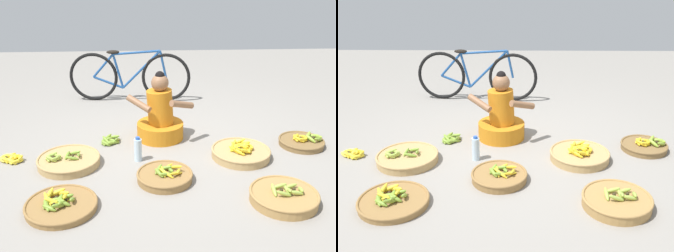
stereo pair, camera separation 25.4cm
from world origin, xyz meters
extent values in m
plane|color=gray|center=(0.00, 0.00, 0.00)|extent=(10.00, 10.00, 0.00)
cylinder|color=orange|center=(-0.06, 0.30, 0.09)|extent=(0.52, 0.52, 0.18)
cylinder|color=orange|center=(-0.06, 0.30, 0.37)|extent=(0.34, 0.33, 0.40)
sphere|color=#8C6042|center=(-0.06, 0.30, 0.65)|extent=(0.19, 0.19, 0.19)
sphere|color=black|center=(-0.06, 0.30, 0.72)|extent=(0.10, 0.10, 0.10)
cylinder|color=#8C6042|center=(-0.29, 0.21, 0.45)|extent=(0.29, 0.24, 0.16)
cylinder|color=#8C6042|center=(0.17, 0.16, 0.45)|extent=(0.29, 0.24, 0.16)
torus|color=black|center=(-0.95, 1.66, 0.34)|extent=(0.69, 0.10, 0.68)
torus|color=black|center=(0.07, 1.57, 0.34)|extent=(0.69, 0.10, 0.68)
cylinder|color=#1E4C8C|center=(-0.27, 1.60, 0.45)|extent=(0.55, 0.08, 0.55)
cylinder|color=#1E4C8C|center=(-0.60, 1.63, 0.43)|extent=(0.15, 0.04, 0.49)
cylinder|color=#1E4C8C|center=(-0.33, 1.61, 0.69)|extent=(0.65, 0.09, 0.08)
cylinder|color=#1E4C8C|center=(-0.74, 1.65, 0.27)|extent=(0.42, 0.07, 0.18)
cylinder|color=#1E4C8C|center=(-0.80, 1.65, 0.50)|extent=(0.32, 0.06, 0.35)
cylinder|color=#1E4C8C|center=(0.03, 1.58, 0.53)|extent=(0.11, 0.04, 0.38)
ellipsoid|color=black|center=(-0.66, 1.64, 0.70)|extent=(0.18, 0.08, 0.05)
cylinder|color=tan|center=(0.74, -0.23, 0.04)|extent=(0.59, 0.59, 0.08)
torus|color=tan|center=(0.74, -0.23, 0.08)|extent=(0.60, 0.60, 0.02)
ellipsoid|color=gold|center=(0.85, -0.21, 0.11)|extent=(0.04, 0.12, 0.06)
ellipsoid|color=gold|center=(0.80, -0.16, 0.11)|extent=(0.12, 0.04, 0.08)
ellipsoid|color=gold|center=(0.75, -0.21, 0.11)|extent=(0.05, 0.12, 0.07)
ellipsoid|color=gold|center=(0.80, -0.26, 0.11)|extent=(0.12, 0.04, 0.08)
sphere|color=#382D19|center=(0.80, -0.21, 0.11)|extent=(0.04, 0.04, 0.04)
ellipsoid|color=yellow|center=(0.81, -0.17, 0.11)|extent=(0.04, 0.15, 0.07)
ellipsoid|color=yellow|center=(0.80, -0.12, 0.11)|extent=(0.12, 0.13, 0.07)
ellipsoid|color=yellow|center=(0.75, -0.10, 0.11)|extent=(0.14, 0.03, 0.08)
ellipsoid|color=yellow|center=(0.69, -0.14, 0.11)|extent=(0.08, 0.15, 0.07)
ellipsoid|color=yellow|center=(0.69, -0.18, 0.11)|extent=(0.07, 0.15, 0.06)
ellipsoid|color=yellow|center=(0.73, -0.22, 0.10)|extent=(0.15, 0.06, 0.06)
ellipsoid|color=yellow|center=(0.78, -0.22, 0.11)|extent=(0.14, 0.10, 0.08)
sphere|color=#382D19|center=(0.75, -0.16, 0.11)|extent=(0.03, 0.03, 0.03)
ellipsoid|color=gold|center=(0.79, -0.23, 0.11)|extent=(0.05, 0.15, 0.09)
ellipsoid|color=gold|center=(0.76, -0.19, 0.11)|extent=(0.13, 0.12, 0.08)
ellipsoid|color=gold|center=(0.71, -0.17, 0.11)|extent=(0.16, 0.04, 0.07)
ellipsoid|color=gold|center=(0.66, -0.21, 0.11)|extent=(0.09, 0.15, 0.07)
ellipsoid|color=gold|center=(0.66, -0.27, 0.10)|extent=(0.11, 0.14, 0.06)
ellipsoid|color=gold|center=(0.72, -0.30, 0.11)|extent=(0.15, 0.03, 0.09)
ellipsoid|color=gold|center=(0.75, -0.29, 0.11)|extent=(0.14, 0.11, 0.08)
sphere|color=#382D19|center=(0.72, -0.24, 0.11)|extent=(0.03, 0.03, 0.03)
ellipsoid|color=gold|center=(0.81, -0.28, 0.10)|extent=(0.07, 0.16, 0.06)
ellipsoid|color=gold|center=(0.76, -0.20, 0.11)|extent=(0.16, 0.08, 0.08)
ellipsoid|color=gold|center=(0.69, -0.22, 0.11)|extent=(0.13, 0.14, 0.06)
ellipsoid|color=gold|center=(0.70, -0.32, 0.11)|extent=(0.14, 0.13, 0.07)
ellipsoid|color=gold|center=(0.77, -0.33, 0.12)|extent=(0.16, 0.10, 0.09)
sphere|color=#382D19|center=(0.74, -0.27, 0.11)|extent=(0.03, 0.03, 0.03)
cylinder|color=olive|center=(-0.05, -0.65, 0.03)|extent=(0.50, 0.50, 0.07)
torus|color=olive|center=(-0.05, -0.65, 0.07)|extent=(0.52, 0.52, 0.02)
ellipsoid|color=yellow|center=(0.07, -0.66, 0.10)|extent=(0.06, 0.16, 0.07)
ellipsoid|color=yellow|center=(0.05, -0.59, 0.10)|extent=(0.14, 0.13, 0.09)
ellipsoid|color=yellow|center=(-0.04, -0.58, 0.09)|extent=(0.15, 0.12, 0.06)
ellipsoid|color=yellow|center=(-0.07, -0.66, 0.10)|extent=(0.06, 0.16, 0.07)
ellipsoid|color=yellow|center=(-0.04, -0.70, 0.10)|extent=(0.15, 0.11, 0.08)
ellipsoid|color=yellow|center=(0.05, -0.70, 0.10)|extent=(0.14, 0.13, 0.07)
sphere|color=#382D19|center=(0.00, -0.64, 0.09)|extent=(0.03, 0.03, 0.03)
ellipsoid|color=olive|center=(0.00, -0.64, 0.10)|extent=(0.06, 0.14, 0.07)
ellipsoid|color=olive|center=(-0.05, -0.59, 0.10)|extent=(0.14, 0.06, 0.07)
ellipsoid|color=olive|center=(-0.11, -0.62, 0.10)|extent=(0.10, 0.13, 0.08)
ellipsoid|color=olive|center=(-0.11, -0.68, 0.10)|extent=(0.10, 0.13, 0.07)
ellipsoid|color=olive|center=(-0.04, -0.70, 0.09)|extent=(0.14, 0.08, 0.06)
sphere|color=#382D19|center=(-0.06, -0.65, 0.10)|extent=(0.03, 0.03, 0.03)
cylinder|color=#A87F47|center=(0.92, -1.05, 0.04)|extent=(0.56, 0.56, 0.08)
torus|color=#A87F47|center=(0.92, -1.05, 0.08)|extent=(0.57, 0.57, 0.02)
ellipsoid|color=#9EB747|center=(1.06, -1.05, 0.11)|extent=(0.05, 0.13, 0.07)
ellipsoid|color=#9EB747|center=(0.99, -0.98, 0.11)|extent=(0.13, 0.06, 0.05)
ellipsoid|color=#9EB747|center=(0.94, -1.04, 0.11)|extent=(0.05, 0.13, 0.05)
ellipsoid|color=#9EB747|center=(1.01, -1.09, 0.11)|extent=(0.13, 0.05, 0.07)
sphere|color=#382D19|center=(1.00, -1.04, 0.11)|extent=(0.03, 0.03, 0.03)
ellipsoid|color=#9EB747|center=(0.95, -1.06, 0.11)|extent=(0.06, 0.14, 0.08)
ellipsoid|color=#9EB747|center=(0.89, -0.98, 0.11)|extent=(0.14, 0.04, 0.07)
ellipsoid|color=#9EB747|center=(0.83, -1.05, 0.11)|extent=(0.03, 0.14, 0.08)
ellipsoid|color=#9EB747|center=(0.89, -1.11, 0.11)|extent=(0.14, 0.04, 0.08)
sphere|color=#382D19|center=(0.89, -1.05, 0.11)|extent=(0.03, 0.03, 0.03)
cylinder|color=olive|center=(-0.91, -1.06, 0.03)|extent=(0.58, 0.58, 0.05)
torus|color=olive|center=(-0.91, -1.06, 0.05)|extent=(0.59, 0.59, 0.02)
ellipsoid|color=olive|center=(-0.82, -1.05, 0.08)|extent=(0.04, 0.12, 0.08)
ellipsoid|color=olive|center=(-0.87, -0.99, 0.08)|extent=(0.12, 0.04, 0.06)
ellipsoid|color=olive|center=(-0.92, -1.04, 0.08)|extent=(0.05, 0.12, 0.07)
ellipsoid|color=olive|center=(-0.88, -1.09, 0.08)|extent=(0.12, 0.05, 0.07)
sphere|color=#382D19|center=(-0.87, -1.04, 0.08)|extent=(0.03, 0.03, 0.03)
ellipsoid|color=yellow|center=(-0.88, -1.00, 0.09)|extent=(0.05, 0.16, 0.09)
ellipsoid|color=yellow|center=(-0.92, -0.95, 0.08)|extent=(0.16, 0.11, 0.08)
ellipsoid|color=yellow|center=(-0.97, -0.94, 0.08)|extent=(0.16, 0.06, 0.09)
ellipsoid|color=yellow|center=(-1.02, -0.98, 0.09)|extent=(0.09, 0.16, 0.09)
ellipsoid|color=yellow|center=(-1.01, -1.05, 0.09)|extent=(0.11, 0.15, 0.09)
ellipsoid|color=yellow|center=(-0.96, -1.08, 0.09)|extent=(0.16, 0.05, 0.09)
ellipsoid|color=yellow|center=(-0.92, -1.07, 0.08)|extent=(0.16, 0.11, 0.06)
sphere|color=#382D19|center=(-0.95, -1.01, 0.08)|extent=(0.03, 0.03, 0.03)
ellipsoid|color=olive|center=(-0.90, -1.10, 0.08)|extent=(0.04, 0.13, 0.08)
ellipsoid|color=olive|center=(-0.91, -1.06, 0.08)|extent=(0.11, 0.12, 0.08)
ellipsoid|color=olive|center=(-0.96, -1.04, 0.07)|extent=(0.13, 0.04, 0.06)
ellipsoid|color=olive|center=(-1.01, -1.08, 0.08)|extent=(0.06, 0.14, 0.07)
ellipsoid|color=olive|center=(-1.01, -1.12, 0.08)|extent=(0.09, 0.14, 0.07)
ellipsoid|color=olive|center=(-0.98, -1.15, 0.07)|extent=(0.13, 0.09, 0.06)
ellipsoid|color=olive|center=(-0.91, -1.13, 0.08)|extent=(0.11, 0.12, 0.08)
sphere|color=#382D19|center=(-0.96, -1.10, 0.08)|extent=(0.03, 0.03, 0.03)
cylinder|color=tan|center=(-0.98, -0.30, 0.04)|extent=(0.60, 0.60, 0.07)
torus|color=tan|center=(-0.98, -0.30, 0.07)|extent=(0.61, 0.61, 0.02)
ellipsoid|color=olive|center=(-0.88, -0.29, 0.10)|extent=(0.04, 0.13, 0.07)
ellipsoid|color=olive|center=(-0.93, -0.24, 0.10)|extent=(0.13, 0.05, 0.06)
ellipsoid|color=olive|center=(-0.99, -0.28, 0.10)|extent=(0.05, 0.13, 0.06)
ellipsoid|color=olive|center=(-0.93, -0.35, 0.10)|extent=(0.13, 0.04, 0.06)
sphere|color=#382D19|center=(-0.94, -0.29, 0.10)|extent=(0.03, 0.03, 0.03)
ellipsoid|color=#9EB747|center=(-1.07, -0.33, 0.10)|extent=(0.04, 0.12, 0.07)
ellipsoid|color=#9EB747|center=(-1.09, -0.29, 0.10)|extent=(0.11, 0.09, 0.05)
ellipsoid|color=#9EB747|center=(-1.14, -0.28, 0.10)|extent=(0.12, 0.08, 0.07)
ellipsoid|color=#9EB747|center=(-1.16, -0.30, 0.10)|extent=(0.09, 0.12, 0.06)
ellipsoid|color=#9EB747|center=(-1.16, -0.35, 0.10)|extent=(0.08, 0.12, 0.05)
ellipsoid|color=#9EB747|center=(-1.13, -0.38, 0.11)|extent=(0.12, 0.05, 0.08)
ellipsoid|color=#9EB747|center=(-1.08, -0.36, 0.10)|extent=(0.10, 0.11, 0.06)
sphere|color=#382D19|center=(-1.12, -0.33, 0.10)|extent=(0.03, 0.03, 0.03)
cylinder|color=brown|center=(1.46, 0.02, 0.03)|extent=(0.47, 0.47, 0.06)
torus|color=brown|center=(1.46, 0.02, 0.06)|extent=(0.49, 0.49, 0.02)
ellipsoid|color=#8CAD38|center=(1.65, 0.02, 0.09)|extent=(0.05, 0.14, 0.08)
ellipsoid|color=#8CAD38|center=(1.61, 0.07, 0.08)|extent=(0.14, 0.08, 0.06)
ellipsoid|color=#8CAD38|center=(1.54, 0.05, 0.09)|extent=(0.12, 0.13, 0.09)
ellipsoid|color=#8CAD38|center=(1.54, -0.02, 0.09)|extent=(0.12, 0.13, 0.08)
ellipsoid|color=#8CAD38|center=(1.62, -0.04, 0.09)|extent=(0.14, 0.11, 0.08)
sphere|color=#382D19|center=(1.59, 0.02, 0.09)|extent=(0.03, 0.03, 0.03)
ellipsoid|color=gold|center=(1.50, 0.01, 0.09)|extent=(0.05, 0.12, 0.07)
ellipsoid|color=gold|center=(1.46, 0.06, 0.08)|extent=(0.12, 0.08, 0.05)
ellipsoid|color=gold|center=(1.41, 0.05, 0.09)|extent=(0.11, 0.11, 0.07)
ellipsoid|color=gold|center=(1.39, 0.01, 0.09)|extent=(0.04, 0.12, 0.07)
ellipsoid|color=gold|center=(1.42, -0.03, 0.09)|extent=(0.12, 0.09, 0.08)
ellipsoid|color=gold|center=(1.47, -0.03, 0.09)|extent=(0.13, 0.08, 0.07)
sphere|color=#382D19|center=(1.45, 0.02, 0.09)|extent=(0.03, 0.03, 0.03)
ellipsoid|color=gold|center=(-1.53, -0.17, 0.03)|extent=(0.05, 0.13, 0.07)
ellipsoid|color=gold|center=(-1.55, -0.14, 0.03)|extent=(0.12, 0.09, 0.07)
ellipsoid|color=gold|center=(-1.60, -0.13, 0.03)|extent=(0.13, 0.07, 0.07)
ellipsoid|color=gold|center=(-1.63, -0.16, 0.02)|extent=(0.08, 0.13, 0.06)
ellipsoid|color=gold|center=(-1.62, -0.21, 0.03)|extent=(0.10, 0.12, 0.08)
ellipsoid|color=gold|center=(-1.59, -0.23, 0.03)|extent=(0.13, 0.06, 0.07)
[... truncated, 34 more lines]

